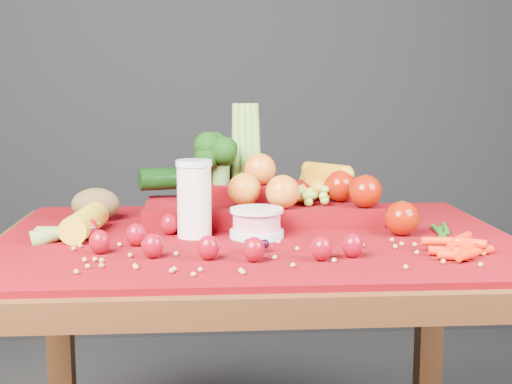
{
  "coord_description": "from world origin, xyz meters",
  "views": [
    {
      "loc": [
        -0.1,
        -1.44,
        1.07
      ],
      "look_at": [
        0.0,
        0.02,
        0.85
      ],
      "focal_mm": 50.0,
      "sensor_mm": 36.0,
      "label": 1
    }
  ],
  "objects": [
    {
      "name": "milk_glass",
      "position": [
        -0.13,
        -0.0,
        0.85
      ],
      "size": [
        0.07,
        0.07,
        0.16
      ],
      "rotation": [
        0.0,
        0.0,
        0.34
      ],
      "color": "silver",
      "rests_on": "red_cloth"
    },
    {
      "name": "produce_mound",
      "position": [
        0.04,
        0.16,
        0.82
      ],
      "size": [
        0.6,
        0.36,
        0.27
      ],
      "color": "#6E030E",
      "rests_on": "red_cloth"
    },
    {
      "name": "baby_carrot_pile",
      "position": [
        0.36,
        -0.2,
        0.78
      ],
      "size": [
        0.17,
        0.17,
        0.03
      ],
      "primitive_type": null,
      "color": "red",
      "rests_on": "red_cloth"
    },
    {
      "name": "dark_grape_cluster",
      "position": [
        -0.02,
        -0.15,
        0.78
      ],
      "size": [
        0.06,
        0.05,
        0.03
      ],
      "primitive_type": null,
      "color": "black",
      "rests_on": "red_cloth"
    },
    {
      "name": "red_cloth",
      "position": [
        0.0,
        0.0,
        0.76
      ],
      "size": [
        1.05,
        0.75,
        0.01
      ],
      "primitive_type": "cube",
      "color": "#6E030E",
      "rests_on": "table"
    },
    {
      "name": "strawberry_scatter",
      "position": [
        -0.12,
        -0.14,
        0.79
      ],
      "size": [
        0.54,
        0.28,
        0.05
      ],
      "color": "maroon",
      "rests_on": "red_cloth"
    },
    {
      "name": "soybean_scatter",
      "position": [
        0.0,
        -0.2,
        0.77
      ],
      "size": [
        0.84,
        0.24,
        0.01
      ],
      "primitive_type": null,
      "color": "#B07F4C",
      "rests_on": "red_cloth"
    },
    {
      "name": "corn_ear",
      "position": [
        -0.37,
        -0.01,
        0.78
      ],
      "size": [
        0.2,
        0.24,
        0.06
      ],
      "rotation": [
        0.0,
        0.0,
        1.47
      ],
      "color": "yellow",
      "rests_on": "red_cloth"
    },
    {
      "name": "yogurt_bowl",
      "position": [
        -0.0,
        -0.02,
        0.79
      ],
      "size": [
        0.11,
        0.11,
        0.06
      ],
      "rotation": [
        0.0,
        0.0,
        -0.17
      ],
      "color": "silver",
      "rests_on": "red_cloth"
    },
    {
      "name": "table",
      "position": [
        0.0,
        0.0,
        0.66
      ],
      "size": [
        1.1,
        0.8,
        0.75
      ],
      "color": "#3E240E",
      "rests_on": "ground"
    },
    {
      "name": "potato",
      "position": [
        -0.36,
        0.19,
        0.8
      ],
      "size": [
        0.11,
        0.08,
        0.08
      ],
      "primitive_type": "ellipsoid",
      "color": "brown",
      "rests_on": "red_cloth"
    },
    {
      "name": "green_bean_pile",
      "position": [
        0.39,
        -0.01,
        0.77
      ],
      "size": [
        0.14,
        0.12,
        0.01
      ],
      "primitive_type": null,
      "color": "#195814",
      "rests_on": "red_cloth"
    }
  ]
}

